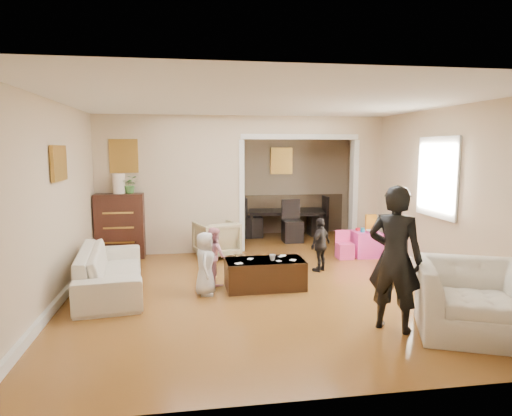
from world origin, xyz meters
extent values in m
plane|color=#A26629|center=(0.00, 0.00, 0.00)|extent=(7.00, 7.00, 0.00)
cube|color=#C4B28F|center=(-1.38, 1.80, 1.30)|extent=(2.75, 0.18, 2.60)
cube|color=#C4B28F|center=(2.48, 1.80, 1.30)|extent=(0.55, 0.18, 2.60)
cube|color=#C4B28F|center=(1.10, 1.80, 2.42)|extent=(2.22, 0.18, 0.35)
cube|color=white|center=(2.73, -0.40, 1.55)|extent=(0.03, 0.95, 1.10)
cube|color=brown|center=(-2.20, 1.70, 1.85)|extent=(0.45, 0.03, 0.55)
cube|color=brown|center=(-2.71, -0.60, 1.80)|extent=(0.03, 0.55, 0.40)
cube|color=brown|center=(1.10, 3.44, 1.70)|extent=(0.45, 0.03, 0.55)
imported|color=silver|center=(-2.15, -0.42, 0.31)|extent=(1.06, 2.18, 0.61)
imported|color=tan|center=(-0.56, 1.37, 0.33)|extent=(0.90, 0.92, 0.66)
imported|color=silver|center=(1.95, -2.52, 0.38)|extent=(1.48, 1.40, 0.77)
cube|color=#34150F|center=(-2.29, 1.60, 0.59)|extent=(0.86, 0.48, 1.18)
cylinder|color=#FDE8CE|center=(-2.29, 1.60, 1.36)|extent=(0.22, 0.22, 0.36)
imported|color=#437A36|center=(-2.09, 1.60, 1.34)|extent=(0.29, 0.25, 0.32)
cube|color=#3A2412|center=(0.00, -0.63, 0.21)|extent=(1.13, 0.59, 0.42)
imported|color=silver|center=(0.10, -0.68, 0.46)|extent=(0.09, 0.09, 0.08)
cube|color=#F13FAB|center=(2.19, 0.96, 0.23)|extent=(0.50, 0.50, 0.46)
cube|color=yellow|center=(2.31, 1.06, 0.61)|extent=(0.20, 0.08, 0.30)
cylinder|color=teal|center=(2.09, 0.91, 0.50)|extent=(0.08, 0.08, 0.08)
cube|color=red|center=(2.07, 1.08, 0.49)|extent=(0.09, 0.08, 0.05)
imported|color=silver|center=(2.24, 0.84, 0.49)|extent=(0.21, 0.21, 0.05)
imported|color=black|center=(1.13, 3.06, 0.30)|extent=(1.85, 1.27, 0.60)
imported|color=black|center=(1.14, -2.28, 0.80)|extent=(0.69, 0.68, 1.61)
imported|color=silver|center=(-0.85, -0.78, 0.43)|extent=(0.33, 0.46, 0.87)
imported|color=pink|center=(-0.70, -0.33, 0.43)|extent=(0.45, 0.50, 0.85)
imported|color=black|center=(1.05, 0.12, 0.44)|extent=(0.53, 0.50, 0.88)
cube|color=white|center=(-0.39, -0.78, 0.42)|extent=(0.12, 0.11, 0.00)
cube|color=white|center=(0.26, -0.48, 0.42)|extent=(0.10, 0.10, 0.00)
cube|color=white|center=(-0.20, -0.55, 0.42)|extent=(0.11, 0.11, 0.00)
cube|color=white|center=(0.30, -0.43, 0.42)|extent=(0.11, 0.12, 0.00)
cube|color=white|center=(0.39, -0.71, 0.42)|extent=(0.12, 0.12, 0.00)
cube|color=white|center=(0.18, -0.73, 0.42)|extent=(0.08, 0.09, 0.00)
camera|label=1|loc=(-1.07, -6.70, 2.00)|focal=31.21mm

